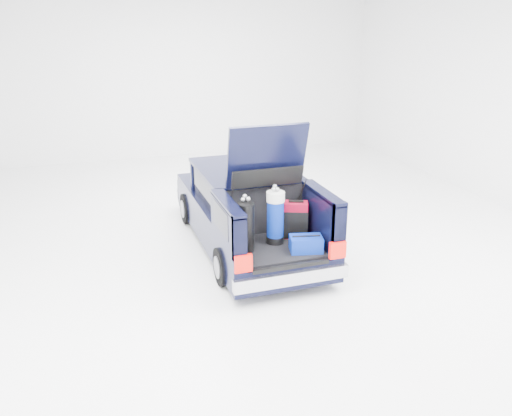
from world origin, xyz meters
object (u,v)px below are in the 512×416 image
object	(u,v)px
black_golf_bag	(246,227)
car	(246,209)
red_suitcase	(296,220)
blue_duffel	(306,244)
blue_golf_bag	(275,217)

from	to	relation	value
black_golf_bag	car	bearing A→B (deg)	87.72
red_suitcase	car	bearing A→B (deg)	129.98
red_suitcase	blue_duffel	distance (m)	0.59
blue_golf_bag	red_suitcase	bearing A→B (deg)	5.42
red_suitcase	black_golf_bag	xyz separation A→B (m)	(-0.94, -0.30, 0.11)
car	red_suitcase	world-z (taller)	car
black_golf_bag	blue_golf_bag	bearing A→B (deg)	34.21
red_suitcase	blue_duffel	world-z (taller)	red_suitcase
car	black_golf_bag	distance (m)	1.74
red_suitcase	blue_duffel	xyz separation A→B (m)	(-0.06, -0.56, -0.18)
black_golf_bag	blue_golf_bag	distance (m)	0.58
black_golf_bag	blue_duffel	xyz separation A→B (m)	(0.88, -0.27, -0.29)
car	red_suitcase	size ratio (longest dim) A/B	7.37
car	red_suitcase	bearing A→B (deg)	-71.80
blue_golf_bag	car	bearing A→B (deg)	82.34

